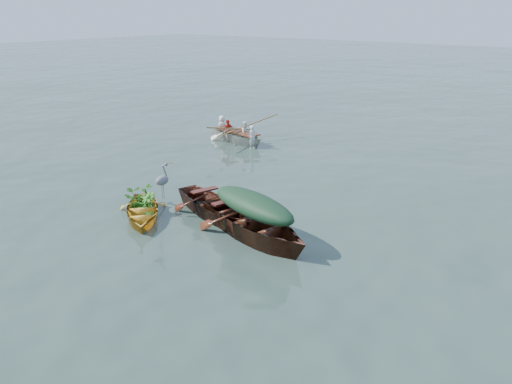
# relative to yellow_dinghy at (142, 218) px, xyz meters

# --- Properties ---
(ground) EXTENTS (140.00, 140.00, 0.00)m
(ground) POSITION_rel_yellow_dinghy_xyz_m (1.80, -1.05, 0.00)
(ground) COLOR #344840
(ground) RESTS_ON ground
(yellow_dinghy) EXTENTS (2.89, 2.78, 0.73)m
(yellow_dinghy) POSITION_rel_yellow_dinghy_xyz_m (0.00, 0.00, 0.00)
(yellow_dinghy) COLOR gold
(yellow_dinghy) RESTS_ON ground
(green_tarp_boat) EXTENTS (4.95, 2.57, 1.13)m
(green_tarp_boat) POSITION_rel_yellow_dinghy_xyz_m (2.90, 0.80, 0.00)
(green_tarp_boat) COLOR #572714
(green_tarp_boat) RESTS_ON ground
(open_wooden_boat) EXTENTS (4.37, 2.43, 0.96)m
(open_wooden_boat) POSITION_rel_yellow_dinghy_xyz_m (1.41, 1.17, 0.00)
(open_wooden_boat) COLOR #4F2413
(open_wooden_boat) RESTS_ON ground
(rowed_boat) EXTENTS (4.07, 1.88, 0.91)m
(rowed_boat) POSITION_rel_yellow_dinghy_xyz_m (-2.92, 7.29, 0.00)
(rowed_boat) COLOR white
(rowed_boat) RESTS_ON ground
(green_tarp_cover) EXTENTS (2.72, 1.41, 0.52)m
(green_tarp_cover) POSITION_rel_yellow_dinghy_xyz_m (2.90, 0.80, 0.82)
(green_tarp_cover) COLOR black
(green_tarp_cover) RESTS_ON green_tarp_boat
(thwart_benches) EXTENTS (2.22, 1.34, 0.04)m
(thwart_benches) POSITION_rel_yellow_dinghy_xyz_m (1.41, 1.17, 0.50)
(thwart_benches) COLOR #41160F
(thwart_benches) RESTS_ON open_wooden_boat
(heron) EXTENTS (0.48, 0.48, 0.92)m
(heron) POSITION_rel_yellow_dinghy_xyz_m (0.33, 0.44, 0.83)
(heron) COLOR gray
(heron) RESTS_ON yellow_dinghy
(dinghy_weeds) EXTENTS (1.14, 1.12, 0.60)m
(dinghy_weeds) POSITION_rel_yellow_dinghy_xyz_m (-0.39, 0.39, 0.67)
(dinghy_weeds) COLOR #37731E
(dinghy_weeds) RESTS_ON yellow_dinghy
(rowers) EXTENTS (2.90, 1.54, 0.76)m
(rowers) POSITION_rel_yellow_dinghy_xyz_m (-2.92, 7.29, 0.84)
(rowers) COLOR silver
(rowers) RESTS_ON rowed_boat
(oars) EXTENTS (1.07, 2.67, 0.06)m
(oars) POSITION_rel_yellow_dinghy_xyz_m (-2.92, 7.29, 0.49)
(oars) COLOR olive
(oars) RESTS_ON rowed_boat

